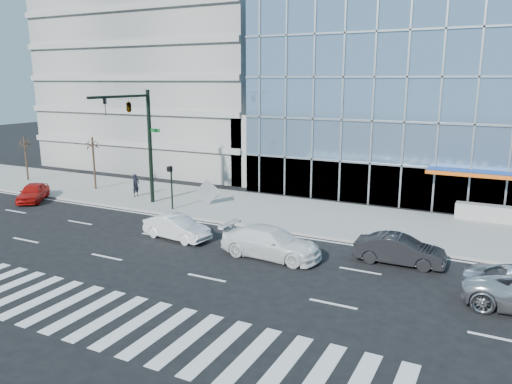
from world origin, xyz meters
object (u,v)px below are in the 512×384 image
ped_signal_post (171,181)px  white_sedan (177,227)px  street_tree_near (93,144)px  dark_sedan (400,250)px  pedestrian (136,185)px  red_sedan (33,192)px  street_tree_far (24,143)px  traffic_signal (135,120)px  tilted_panel (208,192)px  white_suv (271,242)px

ped_signal_post → white_sedan: 6.41m
street_tree_near → dark_sedan: street_tree_near is taller
ped_signal_post → street_tree_near: (-9.50, 2.56, 1.64)m
pedestrian → dark_sedan: bearing=-97.6°
red_sedan → pedestrian: pedestrian is taller
white_sedan → red_sedan: bearing=87.4°
street_tree_far → dark_sedan: 34.02m
traffic_signal → dark_sedan: bearing=-8.5°
street_tree_far → tilted_panel: bearing=-1.0°
street_tree_far → white_sedan: 22.84m
red_sedan → tilted_panel: tilted_panel is taller
white_suv → white_sedan: 6.01m
red_sedan → traffic_signal: bearing=-20.9°
dark_sedan → pedestrian: size_ratio=2.50×
ped_signal_post → white_suv: (9.92, -5.11, -1.38)m
traffic_signal → ped_signal_post: bearing=8.5°
dark_sedan → pedestrian: bearing=74.4°
traffic_signal → red_sedan: traffic_signal is taller
traffic_signal → white_suv: bearing=-20.9°
dark_sedan → traffic_signal: bearing=79.6°
tilted_panel → street_tree_far: bearing=151.4°
traffic_signal → ped_signal_post: size_ratio=2.67×
street_tree_near → pedestrian: 5.56m
dark_sedan → pedestrian: pedestrian is taller
red_sedan → tilted_panel: 13.20m
street_tree_near → white_suv: street_tree_near is taller
white_sedan → tilted_panel: size_ratio=3.13×
street_tree_near → pedestrian: street_tree_near is taller
ped_signal_post → street_tree_near: street_tree_near is taller
white_suv → red_sedan: 21.03m
dark_sedan → red_sedan: 26.85m
white_sedan → pedestrian: (-8.65, 6.75, 0.34)m
dark_sedan → tilted_panel: (-14.43, 5.36, 0.36)m
ped_signal_post → white_suv: size_ratio=0.57×
street_tree_far → white_suv: bearing=-15.6°
street_tree_near → traffic_signal: bearing=-22.7°
white_sedan → tilted_panel: 7.48m
dark_sedan → street_tree_far: bearing=78.5°
traffic_signal → street_tree_near: bearing=157.3°
pedestrian → street_tree_far: bearing=93.2°
street_tree_near → white_suv: bearing=-21.5°
red_sedan → white_sedan: bearing=-43.5°
ped_signal_post → dark_sedan: size_ratio=0.70×
traffic_signal → tilted_panel: traffic_signal is taller
street_tree_far → white_suv: size_ratio=0.74×
dark_sedan → red_sedan: size_ratio=1.09×
street_tree_near → white_suv: (19.42, -7.67, -3.02)m
street_tree_far → dark_sedan: street_tree_far is taller
white_suv → traffic_signal: bearing=71.1°
white_suv → pedestrian: pedestrian is taller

